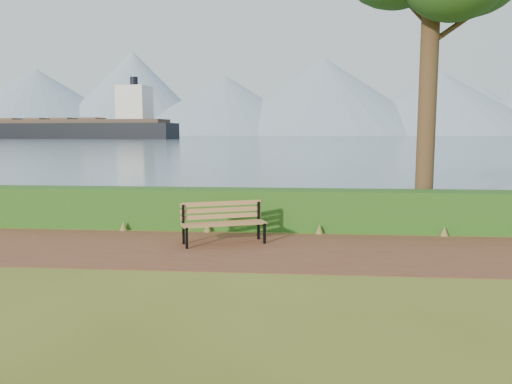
{
  "coord_description": "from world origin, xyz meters",
  "views": [
    {
      "loc": [
        1.11,
        -9.72,
        2.42
      ],
      "look_at": [
        0.16,
        1.2,
        1.1
      ],
      "focal_mm": 35.0,
      "sensor_mm": 36.0,
      "label": 1
    }
  ],
  "objects": [
    {
      "name": "ground",
      "position": [
        0.0,
        0.0,
        0.0
      ],
      "size": [
        140.0,
        140.0,
        0.0
      ],
      "primitive_type": "plane",
      "color": "#525E1A",
      "rests_on": "ground"
    },
    {
      "name": "mountains",
      "position": [
        -9.17,
        406.05,
        27.7
      ],
      "size": [
        585.0,
        190.0,
        70.0
      ],
      "color": "#798EA1",
      "rests_on": "ground"
    },
    {
      "name": "bench",
      "position": [
        -0.54,
        0.88,
        0.52
      ],
      "size": [
        1.88,
        1.16,
        0.91
      ],
      "rotation": [
        0.0,
        0.0,
        0.38
      ],
      "color": "black",
      "rests_on": "ground"
    },
    {
      "name": "hedge",
      "position": [
        0.0,
        2.6,
        0.5
      ],
      "size": [
        32.0,
        0.85,
        1.0
      ],
      "primitive_type": "cube",
      "color": "#1F4A15",
      "rests_on": "ground"
    },
    {
      "name": "cargo_ship",
      "position": [
        -77.11,
        162.13,
        3.47
      ],
      "size": [
        77.59,
        21.91,
        23.28
      ],
      "rotation": [
        0.0,
        0.0,
        -0.13
      ],
      "color": "black",
      "rests_on": "ground"
    },
    {
      "name": "path",
      "position": [
        0.0,
        0.3,
        0.01
      ],
      "size": [
        40.0,
        3.4,
        0.01
      ],
      "primitive_type": "cube",
      "color": "brown",
      "rests_on": "ground"
    },
    {
      "name": "water",
      "position": [
        0.0,
        260.0,
        0.01
      ],
      "size": [
        700.0,
        510.0,
        0.0
      ],
      "primitive_type": "cube",
      "color": "#42586B",
      "rests_on": "ground"
    }
  ]
}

